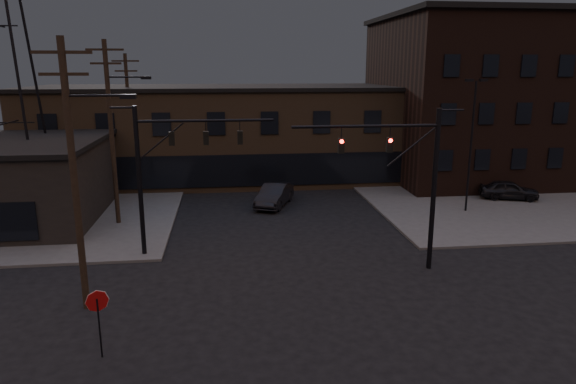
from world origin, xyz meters
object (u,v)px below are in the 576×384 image
object	(u,v)px
stop_sign	(98,308)
traffic_signal_far	(164,164)
traffic_signal_near	(412,173)
car_crossing	(274,195)
parked_car_lot_b	(485,176)
parked_car_lot_a	(509,190)

from	to	relation	value
stop_sign	traffic_signal_far	bearing A→B (deg)	82.68
traffic_signal_near	stop_sign	bearing A→B (deg)	-154.10
traffic_signal_far	car_crossing	size ratio (longest dim) A/B	1.64
traffic_signal_far	stop_sign	distance (m)	10.55
traffic_signal_near	parked_car_lot_b	world-z (taller)	traffic_signal_near
stop_sign	parked_car_lot_a	xyz separation A→B (m)	(25.70, 18.68, -0.97)
traffic_signal_near	stop_sign	world-z (taller)	traffic_signal_near
traffic_signal_far	car_crossing	bearing A→B (deg)	54.99
traffic_signal_far	parked_car_lot_b	distance (m)	29.25
parked_car_lot_b	car_crossing	xyz separation A→B (m)	(-18.67, -4.57, 0.01)
stop_sign	car_crossing	bearing A→B (deg)	67.85
stop_sign	parked_car_lot_a	size ratio (longest dim) A/B	0.59
traffic_signal_far	parked_car_lot_b	size ratio (longest dim) A/B	1.79
traffic_signal_far	parked_car_lot_a	world-z (taller)	traffic_signal_far
traffic_signal_near	parked_car_lot_a	world-z (taller)	traffic_signal_near
parked_car_lot_b	parked_car_lot_a	bearing A→B (deg)	154.09
traffic_signal_near	parked_car_lot_a	bearing A→B (deg)	44.67
traffic_signal_far	parked_car_lot_a	distance (m)	26.25
traffic_signal_near	parked_car_lot_a	distance (m)	17.82
stop_sign	car_crossing	xyz separation A→B (m)	(7.93, 19.47, -1.04)
car_crossing	traffic_signal_far	bearing A→B (deg)	-103.18
parked_car_lot_a	car_crossing	bearing A→B (deg)	105.76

